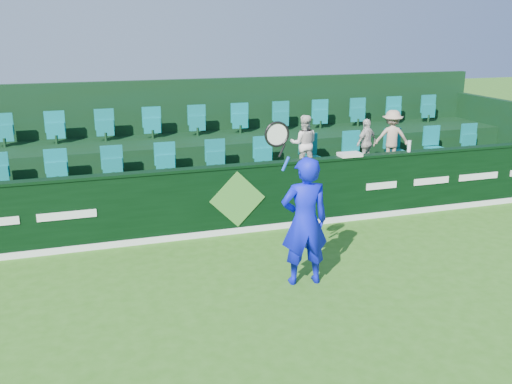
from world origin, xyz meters
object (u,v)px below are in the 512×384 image
object	(u,v)px
spectator_right	(392,138)
drinks_bottle	(409,146)
spectator_left	(304,144)
tennis_player	(304,221)
spectator_middle	(366,143)
towel	(350,155)

from	to	relation	value
spectator_right	drinks_bottle	size ratio (longest dim) A/B	5.25
spectator_left	spectator_right	size ratio (longest dim) A/B	0.99
tennis_player	drinks_bottle	size ratio (longest dim) A/B	11.14
spectator_middle	tennis_player	bearing A→B (deg)	26.30
tennis_player	towel	world-z (taller)	tennis_player
towel	drinks_bottle	distance (m)	1.37
spectator_right	drinks_bottle	xyz separation A→B (m)	(-0.26, -1.12, 0.04)
spectator_middle	drinks_bottle	xyz separation A→B (m)	(0.38, -1.12, 0.12)
spectator_middle	towel	size ratio (longest dim) A/B	2.41
spectator_middle	spectator_right	world-z (taller)	spectator_right
spectator_left	tennis_player	bearing A→B (deg)	85.91
tennis_player	spectator_right	bearing A→B (deg)	44.83
tennis_player	spectator_left	xyz separation A→B (m)	(1.48, 3.62, 0.40)
spectator_right	drinks_bottle	bearing A→B (deg)	99.42
spectator_middle	spectator_right	size ratio (longest dim) A/B	0.87
drinks_bottle	tennis_player	bearing A→B (deg)	-143.56
towel	drinks_bottle	world-z (taller)	drinks_bottle
spectator_middle	drinks_bottle	bearing A→B (deg)	84.80
towel	drinks_bottle	xyz separation A→B (m)	(1.36, 0.00, 0.09)
tennis_player	towel	size ratio (longest dim) A/B	5.89
tennis_player	spectator_right	size ratio (longest dim) A/B	2.12
tennis_player	drinks_bottle	bearing A→B (deg)	36.44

